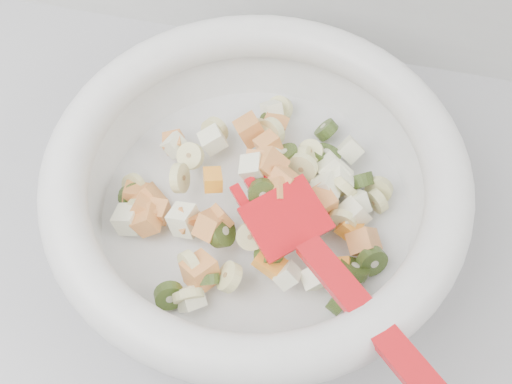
# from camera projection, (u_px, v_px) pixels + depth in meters

# --- Properties ---
(counter) EXTENTS (2.00, 0.60, 0.90)m
(counter) POSITION_uv_depth(u_px,v_px,m) (168.00, 384.00, 0.96)
(counter) COLOR #97979C
(counter) RESTS_ON ground
(mixing_bowl) EXTENTS (0.37, 0.38, 0.12)m
(mixing_bowl) POSITION_uv_depth(u_px,v_px,m) (256.00, 188.00, 0.54)
(mixing_bowl) COLOR white
(mixing_bowl) RESTS_ON counter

